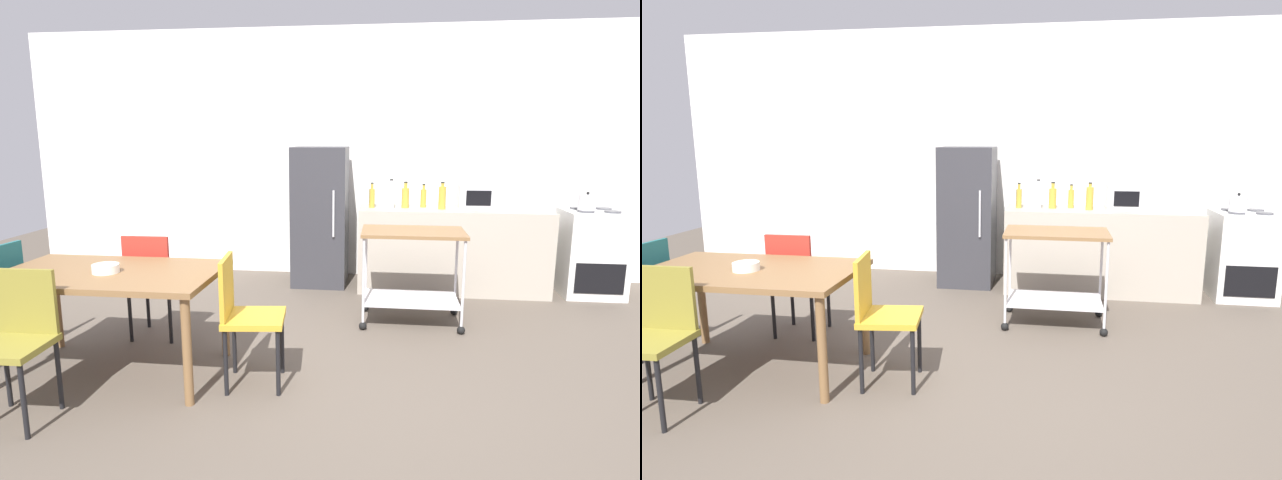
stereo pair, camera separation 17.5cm
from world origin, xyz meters
TOP-DOWN VIEW (x-y plane):
  - ground_plane at (0.00, 0.00)m, footprint 12.00×12.00m
  - back_wall at (0.00, 3.20)m, footprint 8.40×0.12m
  - kitchen_counter at (0.90, 2.60)m, footprint 2.00×0.64m
  - dining_table at (-1.71, 0.16)m, footprint 1.50×0.90m
  - chair_red at (-1.71, 0.83)m, footprint 0.41×0.41m
  - chair_mustard at (-0.74, 0.11)m, footprint 0.44×0.44m
  - chair_olive at (-1.96, -0.48)m, footprint 0.41×0.41m
  - stove_oven at (2.35, 2.62)m, footprint 0.60×0.61m
  - refrigerator at (-0.55, 2.70)m, footprint 0.60×0.63m
  - kitchen_cart at (0.43, 1.48)m, footprint 0.91×0.57m
  - bottle_olive_oil at (0.03, 2.58)m, footprint 0.06×0.06m
  - bottle_wine at (0.24, 2.57)m, footprint 0.07×0.07m
  - bottle_sesame_oil at (0.39, 2.61)m, footprint 0.08×0.08m
  - bottle_sparkling_water at (0.59, 2.68)m, footprint 0.06×0.06m
  - bottle_soda at (0.78, 2.55)m, footprint 0.08×0.08m
  - microwave at (1.18, 2.67)m, footprint 0.46×0.35m
  - fruit_bowl at (-1.71, 0.12)m, footprint 0.18×0.18m
  - kettle at (2.23, 2.52)m, footprint 0.24×0.17m

SIDE VIEW (x-z plane):
  - ground_plane at x=0.00m, z-range 0.00..0.00m
  - kitchen_counter at x=0.90m, z-range 0.00..0.90m
  - stove_oven at x=2.35m, z-range -0.01..0.91m
  - chair_red at x=-1.71m, z-range 0.07..0.96m
  - chair_mustard at x=-0.74m, z-range 0.07..0.96m
  - chair_olive at x=-1.96m, z-range 0.07..0.96m
  - kitchen_cart at x=0.43m, z-range 0.15..1.00m
  - dining_table at x=-1.71m, z-range 0.30..1.05m
  - refrigerator at x=-0.55m, z-range 0.00..1.55m
  - fruit_bowl at x=-1.71m, z-range 0.75..0.81m
  - kettle at x=2.23m, z-range 0.91..1.10m
  - bottle_sparkling_water at x=0.59m, z-range 0.88..1.13m
  - bottle_olive_oil at x=0.03m, z-range 0.87..1.15m
  - bottle_sesame_oil at x=0.39m, z-range 0.87..1.16m
  - bottle_soda at x=0.78m, z-range 0.88..1.17m
  - microwave at x=1.18m, z-range 0.90..1.16m
  - bottle_wine at x=0.24m, z-range 0.88..1.19m
  - back_wall at x=0.00m, z-range 0.00..2.90m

